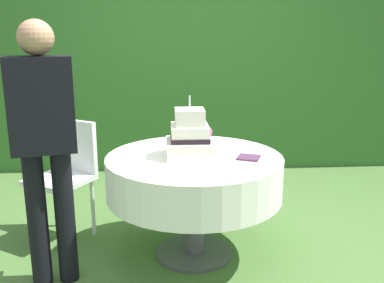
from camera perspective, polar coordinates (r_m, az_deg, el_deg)
name	(u,v)px	position (r m, az deg, el deg)	size (l,w,h in m)	color
ground_plane	(194,253)	(3.14, 0.29, -14.74)	(20.00, 20.00, 0.00)	#476B33
foliage_hedge	(182,49)	(4.91, -1.30, 12.30)	(6.55, 0.44, 2.71)	#336628
cake_table	(194,176)	(2.90, 0.31, -4.65)	(1.19, 1.19, 0.72)	#4C4C51
wedding_cake	(190,137)	(2.84, -0.25, 0.55)	(0.32, 0.32, 0.41)	silver
serving_plate_near	(174,144)	(3.15, -2.39, -0.33)	(0.14, 0.14, 0.01)	white
serving_plate_far	(206,143)	(3.17, 1.86, -0.22)	(0.11, 0.11, 0.01)	white
napkin_stack	(249,157)	(2.83, 7.60, -2.13)	(0.14, 0.14, 0.01)	#4C2D47
garden_chair	(67,168)	(3.34, -16.44, -3.42)	(0.55, 0.55, 0.89)	white
standing_person	(44,138)	(2.62, -19.17, 0.39)	(0.40, 0.28, 1.60)	black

